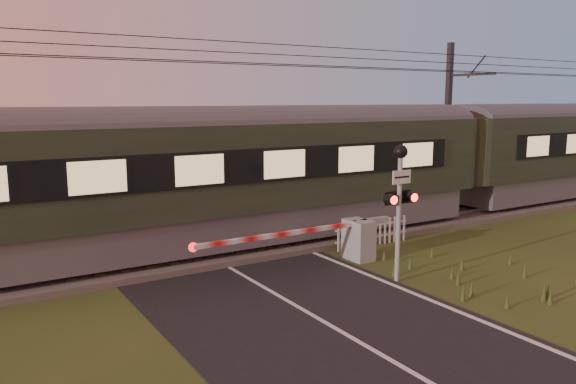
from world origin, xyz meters
TOP-DOWN VIEW (x-y plane):
  - ground at (0.00, 0.00)m, footprint 160.00×160.00m
  - road at (0.02, -0.23)m, footprint 6.00×140.00m
  - track_bed at (0.00, 6.50)m, footprint 140.00×3.40m
  - overhead_wires at (0.00, 6.50)m, footprint 120.00×0.62m
  - train at (10.20, 6.50)m, footprint 42.54×2.93m
  - boom_gate at (3.25, 3.67)m, footprint 6.10×0.88m
  - crossing_signal at (3.06, 1.62)m, footprint 0.87×0.35m
  - picket_fence at (4.79, 4.60)m, footprint 2.79×0.07m
  - catenary_mast at (12.44, 8.72)m, footprint 0.22×2.46m

SIDE VIEW (x-z plane):
  - ground at x=0.00m, z-range 0.00..0.00m
  - road at x=0.02m, z-range 0.00..0.03m
  - track_bed at x=0.00m, z-range -0.13..0.26m
  - picket_fence at x=4.79m, z-range 0.00..0.82m
  - boom_gate at x=3.25m, z-range 0.05..1.21m
  - train at x=10.20m, z-range 0.28..4.25m
  - crossing_signal at x=3.06m, z-range 0.64..4.04m
  - catenary_mast at x=12.44m, z-range 0.14..6.99m
  - overhead_wires at x=0.00m, z-range 5.41..6.04m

